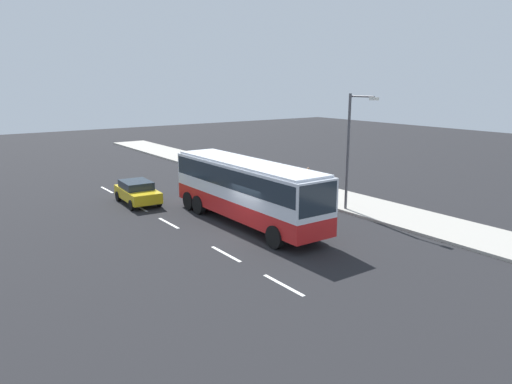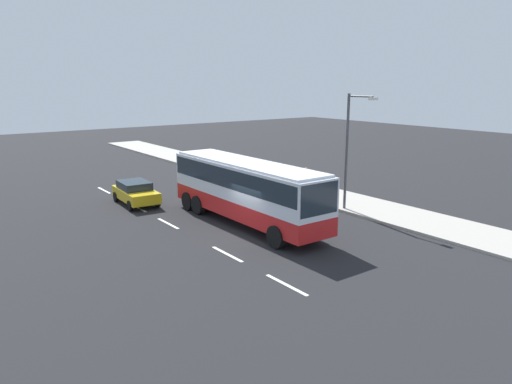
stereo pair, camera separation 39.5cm
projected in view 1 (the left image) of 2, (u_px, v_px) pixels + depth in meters
The scene contains 7 objects.
ground_plane at pixel (251, 235), 24.24m from camera, with size 120.00×120.00×0.00m, color black.
sidewalk_curb at pixel (369, 207), 29.22m from camera, with size 80.00×4.00×0.15m, color #A8A399.
lane_centreline at pixel (273, 279), 18.74m from camera, with size 42.72×0.16×0.01m.
coach_bus at pixel (246, 186), 25.64m from camera, with size 11.33×2.65×3.44m.
car_yellow_taxi at pixel (137, 192), 30.29m from camera, with size 4.18×2.12×1.43m.
pedestrian_near_curb at pixel (308, 177), 33.61m from camera, with size 0.32×0.32×1.56m.
street_lamp at pixel (351, 143), 27.58m from camera, with size 2.08×0.24×6.78m.
Camera 1 is at (18.99, -13.21, 7.56)m, focal length 33.52 mm.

